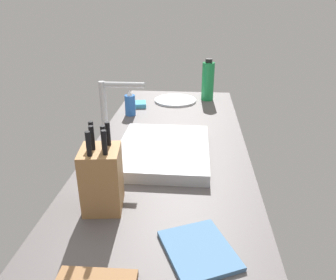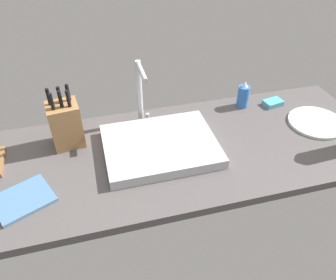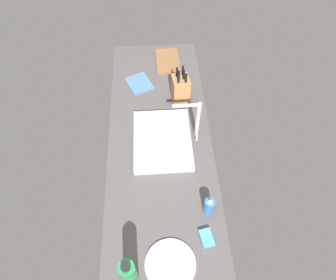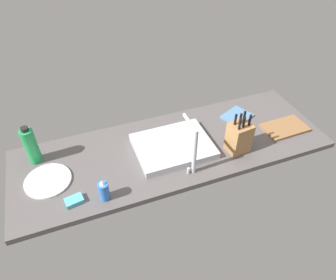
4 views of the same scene
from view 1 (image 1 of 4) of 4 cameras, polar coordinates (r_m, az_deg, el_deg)
name	(u,v)px [view 1 (image 1 of 4)]	position (r cm, az deg, el deg)	size (l,w,h in cm)	color
countertop_slab	(167,160)	(129.10, -0.16, -3.53)	(190.21, 64.36, 3.50)	#514C4C
sink_basin	(163,150)	(128.05, -0.83, -1.82)	(44.99, 35.23, 4.31)	#B7BABF
faucet	(109,114)	(122.22, -10.21, 4.54)	(5.50, 16.56, 30.04)	#B7BABF
knife_block	(102,178)	(96.05, -11.50, -6.51)	(13.25, 12.33, 25.80)	#9E7042
soap_bottle	(130,104)	(172.49, -6.65, 6.23)	(5.51, 5.51, 13.52)	blue
water_bottle	(208,81)	(198.01, 6.99, 10.22)	(7.29, 7.29, 24.51)	#1E8E47
dinner_plate	(175,100)	(196.41, 1.30, 6.97)	(24.88, 24.88, 1.20)	white
dish_towel	(199,250)	(84.70, 5.41, -18.61)	(18.67, 15.52, 1.20)	teal
dish_sponge	(141,104)	(187.56, -4.80, 6.27)	(9.00, 6.00, 2.40)	#4CA3BC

